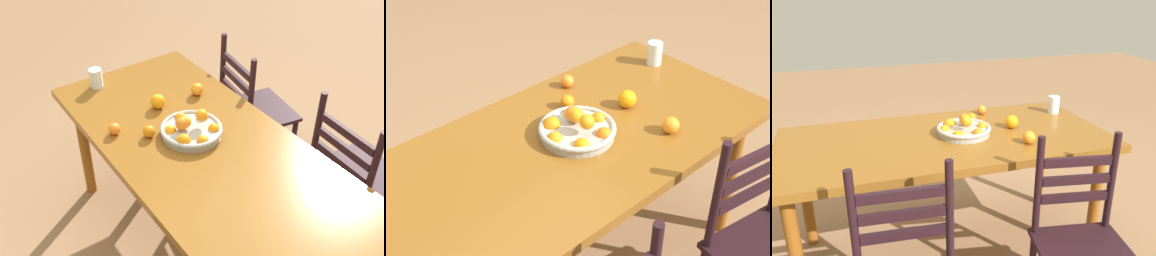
# 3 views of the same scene
# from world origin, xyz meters

# --- Properties ---
(dining_table) EXTENTS (1.86, 0.87, 0.77)m
(dining_table) POSITION_xyz_m (0.00, 0.00, 0.69)
(dining_table) COLOR brown
(dining_table) RESTS_ON ground
(chair_near_window) EXTENTS (0.49, 0.49, 0.95)m
(chair_near_window) POSITION_xyz_m (-0.46, 0.73, 0.45)
(chair_near_window) COLOR black
(chair_near_window) RESTS_ON ground
(fruit_bowl) EXTENTS (0.32, 0.32, 0.13)m
(fruit_bowl) POSITION_xyz_m (-0.11, 0.00, 0.81)
(fruit_bowl) COLOR #A5A59D
(fruit_bowl) RESTS_ON dining_table
(orange_loose_0) EXTENTS (0.06, 0.06, 0.06)m
(orange_loose_0) POSITION_xyz_m (-0.22, -0.18, 0.80)
(orange_loose_0) COLOR orange
(orange_loose_0) RESTS_ON dining_table
(orange_loose_1) EXTENTS (0.06, 0.06, 0.06)m
(orange_loose_1) POSITION_xyz_m (-0.34, -0.32, 0.80)
(orange_loose_1) COLOR orange
(orange_loose_1) RESTS_ON dining_table
(orange_loose_2) EXTENTS (0.08, 0.08, 0.08)m
(orange_loose_2) POSITION_xyz_m (-0.42, -0.01, 0.81)
(orange_loose_2) COLOR orange
(orange_loose_2) RESTS_ON dining_table
(orange_loose_3) EXTENTS (0.07, 0.07, 0.07)m
(orange_loose_3) POSITION_xyz_m (-0.41, 0.24, 0.81)
(orange_loose_3) COLOR orange
(orange_loose_3) RESTS_ON dining_table
(drinking_glass) EXTENTS (0.07, 0.07, 0.11)m
(drinking_glass) POSITION_xyz_m (-0.81, -0.20, 0.83)
(drinking_glass) COLOR silver
(drinking_glass) RESTS_ON dining_table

